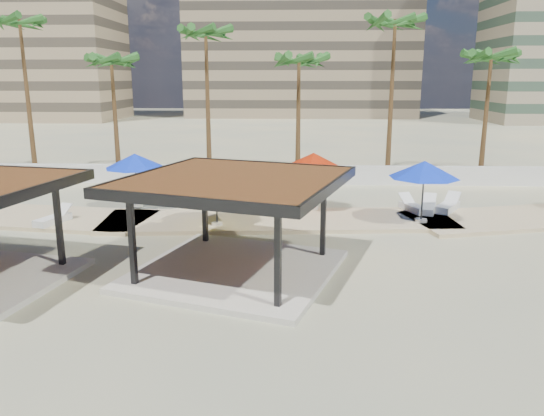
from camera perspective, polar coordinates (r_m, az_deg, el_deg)
The scene contains 20 objects.
ground at distance 18.01m, azimuth -6.32°, elevation -7.37°, with size 200.00×200.00×0.00m, color #CDBD87.
promenade at distance 25.11m, azimuth 0.73°, elevation -1.00°, with size 44.45×7.97×0.24m.
boundary_wall at distance 33.23m, azimuth -2.37°, elevation 3.62°, with size 56.00×0.30×1.20m, color silver.
building_west at distance 96.03m, azimuth -26.91°, elevation 17.67°, with size 34.00×16.00×32.40m.
building_mid at distance 94.93m, azimuth 3.14°, elevation 18.52°, with size 38.00×16.00×30.40m.
pavilion_central at distance 17.67m, azimuth -4.02°, elevation -0.89°, with size 8.39×8.39×3.37m.
umbrella_b at distance 23.02m, azimuth -6.05°, elevation 3.38°, with size 3.09×3.09×2.52m.
umbrella_c at distance 25.73m, azimuth 4.49°, elevation 5.08°, with size 3.73×3.73×2.80m.
umbrella_d at distance 24.31m, azimuth 16.08°, elevation 3.99°, with size 4.09×4.09×2.77m.
umbrella_f at distance 27.25m, azimuth -14.54°, elevation 4.91°, with size 3.08×3.08×2.66m.
lounger_a at distance 25.57m, azimuth -22.45°, elevation -1.12°, with size 1.20×2.00×0.72m.
lounger_b at distance 26.75m, azimuth 16.43°, elevation 0.01°, with size 1.23×2.06×0.74m.
lounger_c at distance 26.69m, azimuth 14.99°, elevation 0.08°, with size 1.26×2.05×0.74m.
lounger_d at distance 27.27m, azimuth 18.38°, elevation 0.15°, with size 1.68×2.11×0.79m.
palm_b at distance 39.56m, azimuth -25.46°, elevation 16.99°, with size 3.00×3.00×10.81m.
palm_c at distance 36.59m, azimuth -16.88°, elevation 14.47°, with size 3.00×3.00×8.37m.
palm_d at distance 36.02m, azimuth -7.13°, elevation 17.58°, with size 3.00×3.00×10.12m.
palm_e at distance 35.01m, azimuth 2.91°, elevation 15.12°, with size 3.00×3.00×8.39m.
palm_f at distance 35.90m, azimuth 13.08°, elevation 18.23°, with size 3.00×3.00×10.71m.
palm_g at distance 36.96m, azimuth 22.49°, elevation 14.35°, with size 3.00×3.00×8.59m.
Camera 1 is at (2.58, -16.60, 6.49)m, focal length 35.00 mm.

